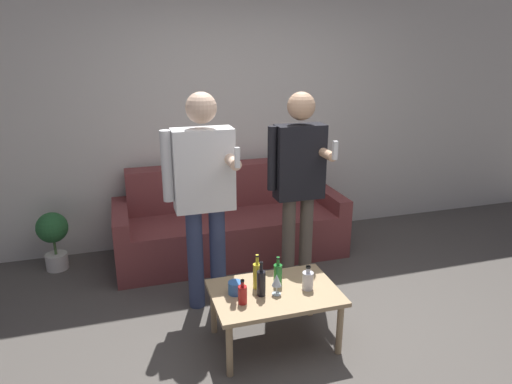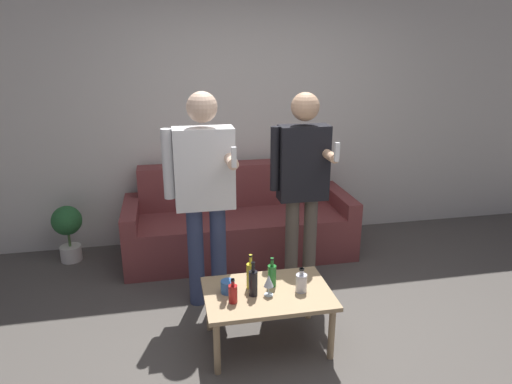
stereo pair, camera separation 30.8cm
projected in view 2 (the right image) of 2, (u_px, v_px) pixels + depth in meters
name	position (u px, v px, depth m)	size (l,w,h in m)	color
ground_plane	(310.00, 358.00, 3.06)	(16.00, 16.00, 0.00)	#514C47
wall_back	(250.00, 111.00, 4.65)	(8.00, 0.06, 2.70)	silver
couch	(239.00, 223.00, 4.53)	(2.19, 0.81, 0.86)	brown
coffee_table	(268.00, 298.00, 3.10)	(0.86, 0.58, 0.41)	tan
bottle_orange	(272.00, 275.00, 3.13)	(0.06, 0.06, 0.21)	#23752D
bottle_green	(301.00, 282.00, 3.07)	(0.08, 0.08, 0.17)	silver
bottle_dark	(233.00, 293.00, 2.94)	(0.06, 0.06, 0.17)	#B21E1E
bottle_yellow	(251.00, 275.00, 3.11)	(0.06, 0.06, 0.25)	yellow
bottle_red	(253.00, 282.00, 3.01)	(0.06, 0.06, 0.24)	black
wine_glass_near	(269.00, 281.00, 3.01)	(0.06, 0.06, 0.15)	silver
cup_on_table	(228.00, 287.00, 3.06)	(0.09, 0.09, 0.09)	#3366B2
person_standing_left	(204.00, 186.00, 3.42)	(0.53, 0.44, 1.69)	navy
person_standing_right	(302.00, 177.00, 3.65)	(0.47, 0.42, 1.66)	brown
potted_plant	(68.00, 227.00, 4.33)	(0.28, 0.28, 0.55)	silver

